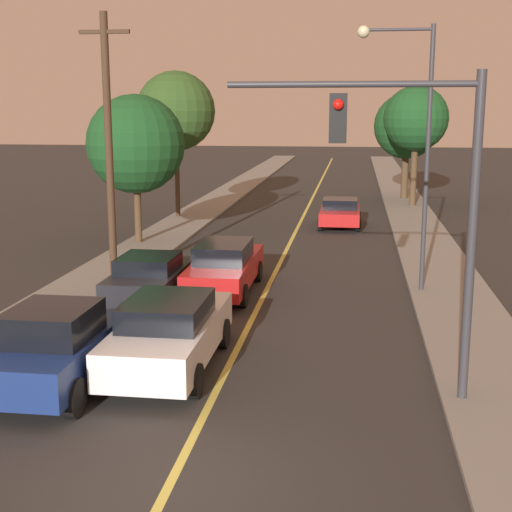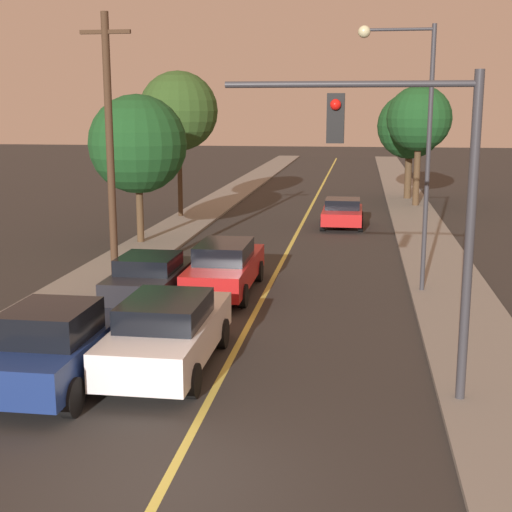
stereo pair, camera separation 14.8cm
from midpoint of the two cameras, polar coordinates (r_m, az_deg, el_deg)
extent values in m
plane|color=#2D2B28|center=(11.44, -6.93, -17.73)|extent=(200.00, 200.00, 0.00)
cube|color=#2D2B28|center=(46.02, 4.89, 4.65)|extent=(8.88, 80.00, 0.01)
cube|color=#D1C14C|center=(46.02, 4.89, 4.66)|extent=(0.16, 76.00, 0.00)
cube|color=gray|center=(46.70, -2.12, 4.86)|extent=(2.50, 80.00, 0.12)
cube|color=gray|center=(46.03, 12.00, 4.51)|extent=(2.50, 80.00, 0.12)
cube|color=white|center=(15.77, -6.74, -6.37)|extent=(1.89, 4.94, 0.78)
cube|color=black|center=(15.40, -6.99, -4.31)|extent=(1.67, 2.22, 0.51)
cylinder|color=black|center=(17.52, -8.27, -5.88)|extent=(0.22, 0.71, 0.71)
cylinder|color=black|center=(17.11, -2.45, -6.20)|extent=(0.22, 0.71, 0.71)
cylinder|color=black|center=(14.78, -11.68, -9.38)|extent=(0.22, 0.71, 0.71)
cylinder|color=black|center=(14.29, -4.78, -9.92)|extent=(0.22, 0.71, 0.71)
cube|color=red|center=(22.05, -2.27, -1.15)|extent=(1.72, 5.16, 0.73)
cube|color=black|center=(21.72, -2.38, 0.37)|extent=(1.52, 2.32, 0.55)
cylinder|color=black|center=(23.82, -3.49, -1.10)|extent=(0.22, 0.69, 0.69)
cylinder|color=black|center=(23.54, 0.42, -1.23)|extent=(0.22, 0.69, 0.69)
cylinder|color=black|center=(20.79, -5.29, -3.03)|extent=(0.22, 0.69, 0.69)
cylinder|color=black|center=(20.47, -0.82, -3.21)|extent=(0.22, 0.69, 0.69)
cube|color=navy|center=(15.09, -15.44, -7.49)|extent=(1.78, 4.10, 0.76)
cube|color=black|center=(14.74, -15.84, -5.13)|extent=(1.57, 1.85, 0.64)
cylinder|color=black|center=(16.64, -16.31, -7.10)|extent=(0.22, 0.76, 0.76)
cylinder|color=black|center=(16.03, -10.74, -7.55)|extent=(0.22, 0.76, 0.76)
cylinder|color=black|center=(13.81, -14.21, -10.92)|extent=(0.22, 0.76, 0.76)
cube|color=black|center=(21.13, -8.21, -1.91)|extent=(1.82, 4.04, 0.63)
cube|color=black|center=(20.86, -8.38, -0.56)|extent=(1.60, 1.82, 0.45)
cylinder|color=black|center=(22.62, -9.40, -1.87)|extent=(0.22, 0.73, 0.73)
cylinder|color=black|center=(22.16, -5.13, -2.04)|extent=(0.22, 0.73, 0.73)
cylinder|color=black|center=(20.32, -11.53, -3.50)|extent=(0.22, 0.73, 0.73)
cylinder|color=black|center=(19.81, -6.80, -3.73)|extent=(0.22, 0.73, 0.73)
cube|color=red|center=(34.55, 7.04, 3.29)|extent=(1.86, 3.96, 0.59)
cube|color=black|center=(34.64, 7.07, 4.19)|extent=(1.64, 1.78, 0.47)
cylinder|color=black|center=(33.37, 8.49, 2.44)|extent=(0.22, 0.63, 0.63)
cylinder|color=black|center=(33.41, 5.46, 2.53)|extent=(0.22, 0.63, 0.63)
cylinder|color=black|center=(35.80, 8.49, 3.06)|extent=(0.22, 0.63, 0.63)
cylinder|color=black|center=(35.84, 5.67, 3.14)|extent=(0.22, 0.63, 0.63)
cylinder|color=#333338|center=(13.77, 17.00, 1.15)|extent=(0.18, 0.18, 6.18)
cylinder|color=#333338|center=(13.41, 7.78, 13.47)|extent=(4.57, 0.12, 0.12)
cube|color=black|center=(13.41, 6.71, 10.88)|extent=(0.32, 0.28, 0.90)
sphere|color=red|center=(13.23, 6.71, 11.95)|extent=(0.20, 0.20, 0.20)
cylinder|color=#333338|center=(22.05, 13.78, 7.35)|extent=(0.14, 0.14, 7.89)
cylinder|color=#333338|center=(22.04, 11.58, 17.34)|extent=(2.00, 0.09, 0.09)
sphere|color=beige|center=(22.01, 8.85, 17.31)|extent=(0.36, 0.36, 0.36)
cylinder|color=#422D1E|center=(23.15, -11.42, 8.27)|extent=(0.24, 0.24, 8.39)
cube|color=#422D1E|center=(23.23, -11.79, 17.15)|extent=(1.60, 0.12, 0.12)
cylinder|color=#4C3823|center=(30.22, -9.14, 3.63)|extent=(0.29, 0.29, 2.66)
sphere|color=#19471E|center=(29.96, -9.31, 8.83)|extent=(4.04, 4.04, 4.04)
cylinder|color=#3D2B1C|center=(37.28, -5.99, 6.24)|extent=(0.24, 0.24, 3.98)
sphere|color=#2D4C1E|center=(37.11, -6.10, 11.47)|extent=(4.01, 4.01, 4.01)
cylinder|color=#4C3823|center=(42.33, 12.83, 6.45)|extent=(0.37, 0.37, 3.67)
sphere|color=#19471E|center=(42.17, 13.03, 10.68)|extent=(3.69, 3.69, 3.69)
cylinder|color=#4C3823|center=(45.62, 12.16, 6.45)|extent=(0.43, 0.43, 3.05)
sphere|color=#19471E|center=(45.46, 12.32, 10.13)|extent=(4.02, 4.02, 4.02)
camera|label=1|loc=(0.07, -89.79, 0.04)|focal=50.00mm
camera|label=2|loc=(0.07, 90.21, -0.04)|focal=50.00mm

